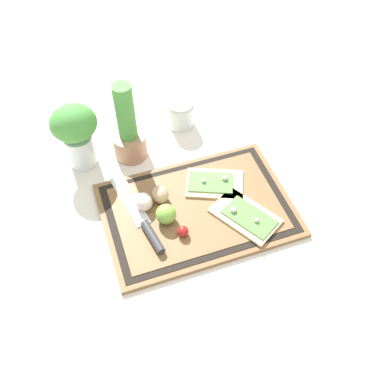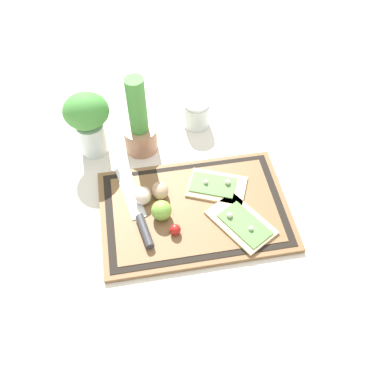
# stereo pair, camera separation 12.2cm
# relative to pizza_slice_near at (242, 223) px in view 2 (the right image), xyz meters

# --- Properties ---
(ground_plane) EXTENTS (6.00, 6.00, 0.00)m
(ground_plane) POSITION_rel_pizza_slice_near_xyz_m (-0.11, 0.07, -0.02)
(ground_plane) COLOR silver
(cutting_board) EXTENTS (0.51, 0.35, 0.02)m
(cutting_board) POSITION_rel_pizza_slice_near_xyz_m (-0.11, 0.07, -0.01)
(cutting_board) COLOR brown
(cutting_board) RESTS_ON ground_plane
(pizza_slice_near) EXTENTS (0.18, 0.20, 0.02)m
(pizza_slice_near) POSITION_rel_pizza_slice_near_xyz_m (0.00, 0.00, 0.00)
(pizza_slice_near) COLOR beige
(pizza_slice_near) RESTS_ON cutting_board
(pizza_slice_far) EXTENTS (0.19, 0.16, 0.02)m
(pizza_slice_far) POSITION_rel_pizza_slice_near_xyz_m (-0.04, 0.13, 0.00)
(pizza_slice_far) COLOR beige
(pizza_slice_far) RESTS_ON cutting_board
(knife) EXTENTS (0.08, 0.29, 0.02)m
(knife) POSITION_rel_pizza_slice_near_xyz_m (-0.26, 0.06, 0.00)
(knife) COLOR silver
(knife) RESTS_ON cutting_board
(egg_brown) EXTENTS (0.04, 0.05, 0.04)m
(egg_brown) POSITION_rel_pizza_slice_near_xyz_m (-0.20, 0.13, 0.02)
(egg_brown) COLOR tan
(egg_brown) RESTS_ON cutting_board
(egg_pink) EXTENTS (0.04, 0.05, 0.04)m
(egg_pink) POSITION_rel_pizza_slice_near_xyz_m (-0.24, 0.12, 0.02)
(egg_pink) COLOR beige
(egg_pink) RESTS_ON cutting_board
(lime) EXTENTS (0.05, 0.05, 0.05)m
(lime) POSITION_rel_pizza_slice_near_xyz_m (-0.20, 0.06, 0.02)
(lime) COLOR #7FB742
(lime) RESTS_ON cutting_board
(cherry_tomato_red) EXTENTS (0.03, 0.03, 0.03)m
(cherry_tomato_red) POSITION_rel_pizza_slice_near_xyz_m (-0.17, 0.00, 0.01)
(cherry_tomato_red) COLOR red
(cherry_tomato_red) RESTS_ON cutting_board
(herb_pot) EXTENTS (0.10, 0.10, 0.26)m
(herb_pot) POSITION_rel_pizza_slice_near_xyz_m (-0.23, 0.34, 0.07)
(herb_pot) COLOR #AD7A5B
(herb_pot) RESTS_ON ground_plane
(sauce_jar) EXTENTS (0.08, 0.08, 0.09)m
(sauce_jar) POSITION_rel_pizza_slice_near_xyz_m (-0.04, 0.41, 0.02)
(sauce_jar) COLOR silver
(sauce_jar) RESTS_ON ground_plane
(herb_glass) EXTENTS (0.13, 0.11, 0.21)m
(herb_glass) POSITION_rel_pizza_slice_near_xyz_m (-0.37, 0.35, 0.10)
(herb_glass) COLOR silver
(herb_glass) RESTS_ON ground_plane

